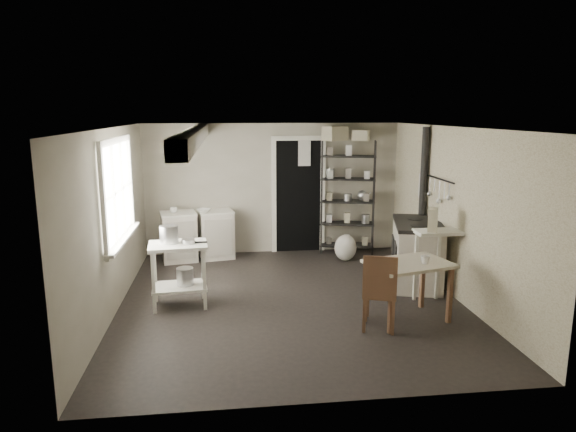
{
  "coord_description": "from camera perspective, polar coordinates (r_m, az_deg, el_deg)",
  "views": [
    {
      "loc": [
        -0.82,
        -6.5,
        2.5
      ],
      "look_at": [
        0.0,
        0.3,
        1.1
      ],
      "focal_mm": 32.0,
      "sensor_mm": 36.0,
      "label": 1
    }
  ],
  "objects": [
    {
      "name": "ceiling_beam",
      "position": [
        6.52,
        -10.33,
        8.73
      ],
      "size": [
        0.18,
        5.0,
        0.18
      ],
      "primitive_type": null,
      "color": "white",
      "rests_on": "ceiling"
    },
    {
      "name": "prep_table",
      "position": [
        6.84,
        -12.0,
        -6.58
      ],
      "size": [
        0.78,
        0.59,
        0.84
      ],
      "primitive_type": null,
      "rotation": [
        0.0,
        0.0,
        0.09
      ],
      "color": "white",
      "rests_on": "ground"
    },
    {
      "name": "shelf_rack",
      "position": [
        9.19,
        6.65,
        1.77
      ],
      "size": [
        1.01,
        0.6,
        2.0
      ],
      "primitive_type": null,
      "rotation": [
        0.0,
        0.0,
        -0.26
      ],
      "color": "black",
      "rests_on": "ground"
    },
    {
      "name": "work_table",
      "position": [
        6.44,
        13.17,
        -7.99
      ],
      "size": [
        1.1,
        0.9,
        0.73
      ],
      "primitive_type": null,
      "rotation": [
        0.0,
        0.0,
        0.26
      ],
      "color": "beige",
      "rests_on": "ground"
    },
    {
      "name": "floor",
      "position": [
        7.01,
        0.3,
        -9.34
      ],
      "size": [
        5.0,
        5.0,
        0.0
      ],
      "primitive_type": "plane",
      "color": "black",
      "rests_on": "ground"
    },
    {
      "name": "base_cabinets",
      "position": [
        8.93,
        -10.01,
        -1.83
      ],
      "size": [
        1.34,
        0.76,
        0.83
      ],
      "primitive_type": null,
      "rotation": [
        0.0,
        0.0,
        0.18
      ],
      "color": "beige",
      "rests_on": "ground"
    },
    {
      "name": "ceiling",
      "position": [
        6.55,
        0.32,
        9.81
      ],
      "size": [
        5.0,
        5.0,
        0.0
      ],
      "primitive_type": "plane",
      "rotation": [
        3.14,
        0.0,
        0.0
      ],
      "color": "beige",
      "rests_on": "wall_back"
    },
    {
      "name": "wall_front",
      "position": [
        4.3,
        4.53,
        -6.78
      ],
      "size": [
        4.5,
        0.02,
        2.3
      ],
      "primitive_type": "cube",
      "color": "#AFA895",
      "rests_on": "ground"
    },
    {
      "name": "mixing_bowl",
      "position": [
        8.76,
        -9.34,
        1.25
      ],
      "size": [
        0.39,
        0.39,
        0.07
      ],
      "primitive_type": "imported",
      "rotation": [
        0.0,
        0.0,
        -0.42
      ],
      "color": "white",
      "rests_on": "base_cabinets"
    },
    {
      "name": "window",
      "position": [
        6.91,
        -18.5,
        2.64
      ],
      "size": [
        0.12,
        1.76,
        1.28
      ],
      "primitive_type": null,
      "color": "white",
      "rests_on": "wall_left"
    },
    {
      "name": "wallpaper_panel",
      "position": [
        7.31,
        18.01,
        0.34
      ],
      "size": [
        0.01,
        5.0,
        2.3
      ],
      "primitive_type": null,
      "color": "beige",
      "rests_on": "wall_right"
    },
    {
      "name": "shelf_jar",
      "position": [
        9.07,
        4.67,
        4.39
      ],
      "size": [
        0.1,
        0.1,
        0.21
      ],
      "primitive_type": "imported",
      "rotation": [
        0.0,
        0.0,
        0.1
      ],
      "color": "white",
      "rests_on": "shelf_rack"
    },
    {
      "name": "utensil_rail",
      "position": [
        7.77,
        16.01,
        4.08
      ],
      "size": [
        0.06,
        1.2,
        0.44
      ],
      "primitive_type": null,
      "color": "silver",
      "rests_on": "wall_right"
    },
    {
      "name": "flour_sack",
      "position": [
        8.78,
        6.41,
        -3.43
      ],
      "size": [
        0.47,
        0.44,
        0.45
      ],
      "primitive_type": "ellipsoid",
      "rotation": [
        0.0,
        0.0,
        -0.4
      ],
      "color": "beige",
      "rests_on": "ground"
    },
    {
      "name": "saucepan",
      "position": [
        6.7,
        -11.02,
        -2.92
      ],
      "size": [
        0.21,
        0.21,
        0.09
      ],
      "primitive_type": "cylinder",
      "rotation": [
        0.0,
        0.0,
        0.28
      ],
      "color": "silver",
      "rests_on": "prep_table"
    },
    {
      "name": "table_cup",
      "position": [
        6.29,
        14.99,
        -4.44
      ],
      "size": [
        0.13,
        0.13,
        0.1
      ],
      "primitive_type": "imported",
      "rotation": [
        0.0,
        0.0,
        0.21
      ],
      "color": "white",
      "rests_on": "work_table"
    },
    {
      "name": "bucket",
      "position": [
        6.86,
        -11.37,
        -6.65
      ],
      "size": [
        0.25,
        0.25,
        0.24
      ],
      "primitive_type": "cylinder",
      "rotation": [
        0.0,
        0.0,
        -0.16
      ],
      "color": "silver",
      "rests_on": "prep_table"
    },
    {
      "name": "storage_box_b",
      "position": [
        9.12,
        8.09,
        8.23
      ],
      "size": [
        0.36,
        0.35,
        0.18
      ],
      "primitive_type": "cube",
      "rotation": [
        0.0,
        0.0,
        -0.43
      ],
      "color": "beige",
      "rests_on": "shelf_rack"
    },
    {
      "name": "wall_left",
      "position": [
        6.79,
        -18.89,
        -0.55
      ],
      "size": [
        0.02,
        5.0,
        2.3
      ],
      "primitive_type": "cube",
      "color": "#AFA895",
      "rests_on": "ground"
    },
    {
      "name": "wall_right",
      "position": [
        7.31,
        18.08,
        0.34
      ],
      "size": [
        0.02,
        5.0,
        2.3
      ],
      "primitive_type": "cube",
      "color": "#AFA895",
      "rests_on": "ground"
    },
    {
      "name": "stove",
      "position": [
        7.76,
        14.11,
        -4.2
      ],
      "size": [
        0.93,
        1.31,
        0.93
      ],
      "primitive_type": null,
      "rotation": [
        0.0,
        0.0,
        -0.26
      ],
      "color": "beige",
      "rests_on": "ground"
    },
    {
      "name": "oats_box",
      "position": [
        7.0,
        15.75,
        -1.18
      ],
      "size": [
        0.19,
        0.23,
        0.3
      ],
      "primitive_type": "cube",
      "rotation": [
        0.0,
        0.0,
        -0.41
      ],
      "color": "beige",
      "rests_on": "side_ledge"
    },
    {
      "name": "side_ledge",
      "position": [
        7.21,
        16.13,
        -5.61
      ],
      "size": [
        0.63,
        0.34,
        0.95
      ],
      "primitive_type": null,
      "rotation": [
        0.0,
        0.0,
        0.01
      ],
      "color": "white",
      "rests_on": "ground"
    },
    {
      "name": "storage_box_a",
      "position": [
        9.01,
        5.21,
        8.39
      ],
      "size": [
        0.45,
        0.43,
        0.24
      ],
      "primitive_type": "cube",
      "rotation": [
        0.0,
        0.0,
        0.44
      ],
      "color": "beige",
      "rests_on": "shelf_rack"
    },
    {
      "name": "stovepipe",
      "position": [
        8.09,
        14.88,
        4.71
      ],
      "size": [
        0.15,
        0.15,
        1.53
      ],
      "primitive_type": null,
      "rotation": [
        0.0,
        0.0,
        -0.26
      ],
      "color": "black",
      "rests_on": "stove"
    },
    {
      "name": "doorway",
      "position": [
        9.18,
        1.16,
        2.15
      ],
      "size": [
        0.96,
        0.1,
        2.08
      ],
      "primitive_type": null,
      "color": "white",
      "rests_on": "ground"
    },
    {
      "name": "stockpot",
      "position": [
        6.76,
        -13.1,
        -2.09
      ],
      "size": [
        0.27,
        0.27,
        0.25
      ],
      "primitive_type": "cylinder",
      "rotation": [
        0.0,
        0.0,
        0.18
      ],
      "color": "silver",
      "rests_on": "prep_table"
    },
    {
      "name": "wall_back",
      "position": [
        9.14,
        -1.66,
        3.05
      ],
      "size": [
        4.5,
        0.02,
        2.3
      ],
      "primitive_type": "cube",
      "color": "#AFA895",
      "rests_on": "ground"
    },
    {
      "name": "counter_cup",
      "position": [
        8.8,
        -12.61,
        1.24
      ],
      "size": [
        0.16,
        0.16,
        0.09
      ],
      "primitive_type": "imported",
      "rotation": [
        0.0,
        0.0,
        -0.43
      ],
      "color": "white",
      "rests_on": "base_cabinets"
    },
    {
      "name": "floor_crock",
      "position": [
        7.39,
        12.47,
        -7.87
      ],
      "size": [
        0.13,
        0.13,
        0.15
      ],
      "primitive_type": "cylinder",
      "rotation": [
        0.0,
        0.0,
        -0.15
      ],
      "color": "white",
      "rests_on": "ground"
    },
    {
      "name": "chair",
      "position": [
        6.09,
        10.18,
        -7.95
      ],
      "size": [
        0.49,
        0.5,
        0.92
      ],
      "primitive_type": null,
      "rotation": [
        0.0,
        0.0,
        -0.33
      ],
      "color": "brown",
      "rests_on": "ground"
    }
  ]
}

